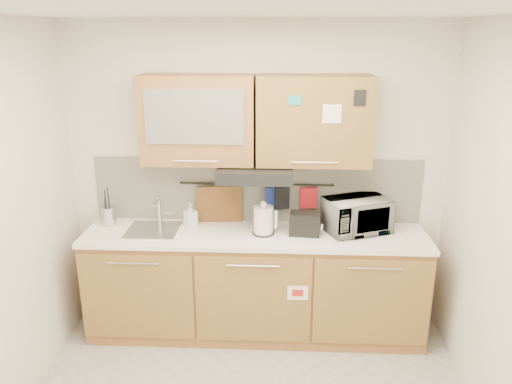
# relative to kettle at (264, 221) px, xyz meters

# --- Properties ---
(ceiling) EXTENTS (3.20, 3.20, 0.00)m
(ceiling) POSITION_rel_kettle_xyz_m (-0.07, -1.17, 1.57)
(ceiling) COLOR white
(ceiling) RESTS_ON wall_back
(wall_back) EXTENTS (3.20, 0.00, 3.20)m
(wall_back) POSITION_rel_kettle_xyz_m (-0.07, 0.33, 0.27)
(wall_back) COLOR silver
(wall_back) RESTS_ON ground
(base_cabinet) EXTENTS (2.80, 0.64, 0.88)m
(base_cabinet) POSITION_rel_kettle_xyz_m (-0.07, 0.02, -0.63)
(base_cabinet) COLOR olive
(base_cabinet) RESTS_ON floor
(countertop) EXTENTS (2.82, 0.62, 0.04)m
(countertop) POSITION_rel_kettle_xyz_m (-0.07, 0.02, -0.13)
(countertop) COLOR white
(countertop) RESTS_ON base_cabinet
(backsplash) EXTENTS (2.80, 0.02, 0.56)m
(backsplash) POSITION_rel_kettle_xyz_m (-0.07, 0.31, 0.17)
(backsplash) COLOR silver
(backsplash) RESTS_ON countertop
(upper_cabinets) EXTENTS (1.82, 0.37, 0.70)m
(upper_cabinets) POSITION_rel_kettle_xyz_m (-0.08, 0.15, 0.80)
(upper_cabinets) COLOR olive
(upper_cabinets) RESTS_ON wall_back
(range_hood) EXTENTS (0.60, 0.46, 0.10)m
(range_hood) POSITION_rel_kettle_xyz_m (-0.07, 0.08, 0.39)
(range_hood) COLOR black
(range_hood) RESTS_ON upper_cabinets
(sink) EXTENTS (0.42, 0.40, 0.26)m
(sink) POSITION_rel_kettle_xyz_m (-0.92, 0.03, -0.11)
(sink) COLOR silver
(sink) RESTS_ON countertop
(utensil_rail) EXTENTS (1.30, 0.02, 0.02)m
(utensil_rail) POSITION_rel_kettle_xyz_m (-0.07, 0.28, 0.23)
(utensil_rail) COLOR black
(utensil_rail) RESTS_ON backsplash
(utensil_crock) EXTENTS (0.14, 0.14, 0.33)m
(utensil_crock) POSITION_rel_kettle_xyz_m (-1.33, 0.14, -0.03)
(utensil_crock) COLOR #B7B7BC
(utensil_crock) RESTS_ON countertop
(kettle) EXTENTS (0.20, 0.18, 0.28)m
(kettle) POSITION_rel_kettle_xyz_m (0.00, 0.00, 0.00)
(kettle) COLOR silver
(kettle) RESTS_ON countertop
(toaster) EXTENTS (0.26, 0.17, 0.19)m
(toaster) POSITION_rel_kettle_xyz_m (0.34, 0.00, -0.02)
(toaster) COLOR black
(toaster) RESTS_ON countertop
(microwave) EXTENTS (0.60, 0.51, 0.28)m
(microwave) POSITION_rel_kettle_xyz_m (0.76, 0.10, 0.03)
(microwave) COLOR #999999
(microwave) RESTS_ON countertop
(soap_bottle) EXTENTS (0.13, 0.13, 0.20)m
(soap_bottle) POSITION_rel_kettle_xyz_m (-0.62, 0.15, -0.01)
(soap_bottle) COLOR #999999
(soap_bottle) RESTS_ON countertop
(cutting_board) EXTENTS (0.39, 0.07, 0.48)m
(cutting_board) POSITION_rel_kettle_xyz_m (-0.39, 0.26, -0.03)
(cutting_board) COLOR brown
(cutting_board) RESTS_ON utensil_rail
(oven_mitt) EXTENTS (0.12, 0.07, 0.19)m
(oven_mitt) POSITION_rel_kettle_xyz_m (0.06, 0.26, 0.11)
(oven_mitt) COLOR navy
(oven_mitt) RESTS_ON utensil_rail
(dark_pouch) EXTENTS (0.13, 0.07, 0.20)m
(dark_pouch) POSITION_rel_kettle_xyz_m (0.15, 0.26, 0.11)
(dark_pouch) COLOR black
(dark_pouch) RESTS_ON utensil_rail
(pot_holder) EXTENTS (0.15, 0.04, 0.18)m
(pot_holder) POSITION_rel_kettle_xyz_m (0.37, 0.26, 0.12)
(pot_holder) COLOR #AC161D
(pot_holder) RESTS_ON utensil_rail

